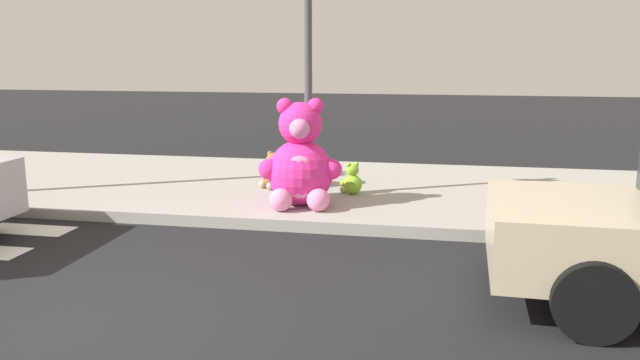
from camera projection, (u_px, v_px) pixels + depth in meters
name	position (u px, v px, depth m)	size (l,w,h in m)	color
ground_plane	(75.00, 327.00, 5.10)	(60.00, 60.00, 0.00)	black
sidewalk	(258.00, 187.00, 10.09)	(28.00, 4.40, 0.15)	#9E9B93
sign_pole	(308.00, 77.00, 8.78)	(0.56, 0.11, 3.20)	#4C4C51
plush_pink_large	(300.00, 163.00, 8.43)	(1.10, 1.00, 1.44)	#F22D93
plush_lavender	(314.00, 169.00, 9.78)	(0.44, 0.49, 0.64)	#B28CD8
plush_lime	(352.00, 181.00, 9.21)	(0.33, 0.34, 0.47)	#8CD133
plush_brown	(273.00, 173.00, 9.60)	(0.39, 0.40, 0.56)	olive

